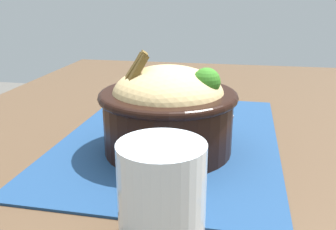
{
  "coord_description": "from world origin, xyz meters",
  "views": [
    {
      "loc": [
        -0.55,
        -0.07,
        0.93
      ],
      "look_at": [
        -0.08,
        0.02,
        0.78
      ],
      "focal_mm": 40.02,
      "sensor_mm": 36.0,
      "label": 1
    }
  ],
  "objects": [
    {
      "name": "drinking_glass",
      "position": [
        -0.28,
        -0.02,
        0.77
      ],
      "size": [
        0.07,
        0.07,
        0.09
      ],
      "color": "silver",
      "rests_on": "table"
    },
    {
      "name": "bowl",
      "position": [
        -0.08,
        0.02,
        0.79
      ],
      "size": [
        0.2,
        0.2,
        0.14
      ],
      "color": "black",
      "rests_on": "placemat"
    },
    {
      "name": "table",
      "position": [
        0.0,
        0.0,
        0.65
      ],
      "size": [
        1.17,
        0.85,
        0.72
      ],
      "color": "#4C3826",
      "rests_on": "ground_plane"
    },
    {
      "name": "placemat",
      "position": [
        -0.03,
        0.02,
        0.73
      ],
      "size": [
        0.44,
        0.32,
        0.0
      ],
      "primitive_type": "cube",
      "rotation": [
        0.0,
        0.0,
        -0.02
      ],
      "color": "navy",
      "rests_on": "table"
    },
    {
      "name": "fork",
      "position": [
        0.06,
        -0.0,
        0.73
      ],
      "size": [
        0.04,
        0.12,
        0.0
      ],
      "color": "#B6B6B6",
      "rests_on": "placemat"
    }
  ]
}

